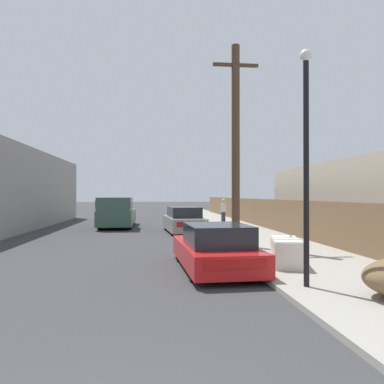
{
  "coord_description": "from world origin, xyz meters",
  "views": [
    {
      "loc": [
        0.56,
        -2.67,
        2.06
      ],
      "look_at": [
        2.12,
        12.07,
        2.18
      ],
      "focal_mm": 35.0,
      "sensor_mm": 36.0,
      "label": 1
    }
  ],
  "objects_px": {
    "discarded_fridge": "(286,252)",
    "parked_sports_car_red": "(215,249)",
    "utility_pole": "(236,142)",
    "pickup_truck": "(117,213)",
    "car_parked_mid": "(184,221)",
    "pedestrian": "(223,211)",
    "street_lamp": "(306,150)"
  },
  "relations": [
    {
      "from": "discarded_fridge",
      "to": "parked_sports_car_red",
      "type": "xyz_separation_m",
      "value": [
        -1.96,
        0.14,
        0.1
      ]
    },
    {
      "from": "utility_pole",
      "to": "pickup_truck",
      "type": "bearing_deg",
      "value": 119.6
    },
    {
      "from": "car_parked_mid",
      "to": "pedestrian",
      "type": "bearing_deg",
      "value": 50.02
    },
    {
      "from": "utility_pole",
      "to": "street_lamp",
      "type": "height_order",
      "value": "utility_pole"
    },
    {
      "from": "parked_sports_car_red",
      "to": "car_parked_mid",
      "type": "relative_size",
      "value": 0.96
    },
    {
      "from": "discarded_fridge",
      "to": "pickup_truck",
      "type": "bearing_deg",
      "value": 127.24
    },
    {
      "from": "car_parked_mid",
      "to": "pedestrian",
      "type": "relative_size",
      "value": 2.79
    },
    {
      "from": "street_lamp",
      "to": "pedestrian",
      "type": "distance_m",
      "value": 17.23
    },
    {
      "from": "parked_sports_car_red",
      "to": "utility_pole",
      "type": "height_order",
      "value": "utility_pole"
    },
    {
      "from": "pickup_truck",
      "to": "pedestrian",
      "type": "bearing_deg",
      "value": -173.95
    },
    {
      "from": "car_parked_mid",
      "to": "pickup_truck",
      "type": "relative_size",
      "value": 0.8
    },
    {
      "from": "car_parked_mid",
      "to": "pickup_truck",
      "type": "bearing_deg",
      "value": 133.89
    },
    {
      "from": "discarded_fridge",
      "to": "street_lamp",
      "type": "xyz_separation_m",
      "value": [
        -0.42,
        -2.4,
        2.54
      ]
    },
    {
      "from": "utility_pole",
      "to": "street_lamp",
      "type": "relative_size",
      "value": 1.55
    },
    {
      "from": "discarded_fridge",
      "to": "parked_sports_car_red",
      "type": "relative_size",
      "value": 0.4
    },
    {
      "from": "discarded_fridge",
      "to": "utility_pole",
      "type": "xyz_separation_m",
      "value": [
        -0.45,
        4.28,
        3.64
      ]
    },
    {
      "from": "parked_sports_car_red",
      "to": "street_lamp",
      "type": "relative_size",
      "value": 0.9
    },
    {
      "from": "pickup_truck",
      "to": "utility_pole",
      "type": "bearing_deg",
      "value": 119.7
    },
    {
      "from": "pickup_truck",
      "to": "street_lamp",
      "type": "xyz_separation_m",
      "value": [
        5.5,
        -16.32,
        2.08
      ]
    },
    {
      "from": "discarded_fridge",
      "to": "parked_sports_car_red",
      "type": "height_order",
      "value": "parked_sports_car_red"
    },
    {
      "from": "discarded_fridge",
      "to": "pedestrian",
      "type": "xyz_separation_m",
      "value": [
        1.04,
        14.65,
        0.5
      ]
    },
    {
      "from": "discarded_fridge",
      "to": "pickup_truck",
      "type": "height_order",
      "value": "pickup_truck"
    },
    {
      "from": "discarded_fridge",
      "to": "parked_sports_car_red",
      "type": "distance_m",
      "value": 1.97
    },
    {
      "from": "pickup_truck",
      "to": "discarded_fridge",
      "type": "bearing_deg",
      "value": 113.16
    },
    {
      "from": "car_parked_mid",
      "to": "pedestrian",
      "type": "xyz_separation_m",
      "value": [
        3.03,
        4.24,
        0.33
      ]
    },
    {
      "from": "utility_pole",
      "to": "pedestrian",
      "type": "height_order",
      "value": "utility_pole"
    },
    {
      "from": "pickup_truck",
      "to": "parked_sports_car_red",
      "type": "bearing_deg",
      "value": 106.15
    },
    {
      "from": "car_parked_mid",
      "to": "pedestrian",
      "type": "distance_m",
      "value": 5.22
    },
    {
      "from": "pedestrian",
      "to": "discarded_fridge",
      "type": "bearing_deg",
      "value": -94.08
    },
    {
      "from": "pedestrian",
      "to": "parked_sports_car_red",
      "type": "bearing_deg",
      "value": -101.7
    },
    {
      "from": "pickup_truck",
      "to": "utility_pole",
      "type": "xyz_separation_m",
      "value": [
        5.48,
        -9.64,
        3.18
      ]
    },
    {
      "from": "parked_sports_car_red",
      "to": "car_parked_mid",
      "type": "xyz_separation_m",
      "value": [
        -0.02,
        10.27,
        0.08
      ]
    }
  ]
}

